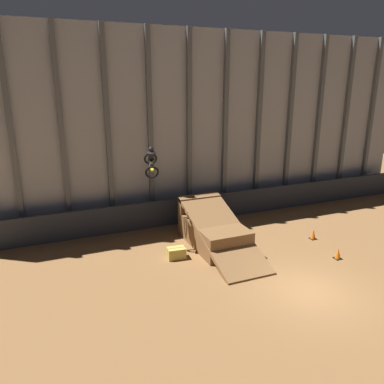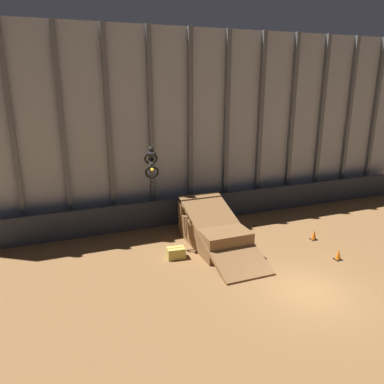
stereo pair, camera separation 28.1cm
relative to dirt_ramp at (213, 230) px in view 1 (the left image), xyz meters
The scene contains 8 objects.
ground_plane 6.33m from the dirt_ramp, 73.93° to the right, with size 60.00×60.00×0.00m, color olive.
arena_back_wall 7.20m from the dirt_ramp, 70.04° to the left, with size 32.00×0.40×11.79m.
lower_barrier 4.06m from the dirt_ramp, 64.68° to the left, with size 31.36×0.20×1.66m.
dirt_ramp is the anchor object (origin of this frame).
rider_bike_solo 5.06m from the dirt_ramp, 155.90° to the left, with size 1.10×1.90×1.65m.
traffic_cone_near_ramp 5.86m from the dirt_ramp, 15.79° to the right, with size 0.36×0.36×0.58m.
traffic_cone_arena_edge 6.56m from the dirt_ramp, 38.63° to the right, with size 0.36×0.36×0.58m.
hay_bale_trackside 2.67m from the dirt_ramp, 160.53° to the right, with size 0.95×0.68×0.57m.
Camera 1 is at (-10.11, -11.22, 8.67)m, focal length 35.00 mm.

